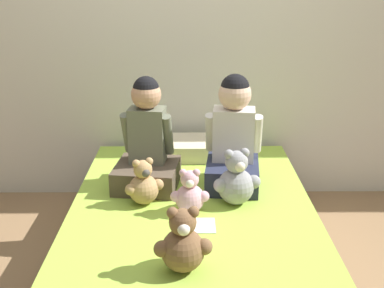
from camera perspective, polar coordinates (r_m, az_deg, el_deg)
ground_plane at (r=2.80m, az=0.03°, el=-14.38°), size 14.00×14.00×0.00m
wall_behind_bed at (r=3.32m, az=-0.11°, el=14.35°), size 8.00×0.06×2.50m
bed at (r=2.69m, az=0.03°, el=-11.02°), size 1.31×1.86×0.39m
child_on_left at (r=2.76m, az=-5.37°, el=-0.10°), size 0.39×0.39×0.64m
child_on_right at (r=2.75m, az=4.93°, el=0.58°), size 0.34×0.38×0.65m
teddy_bear_held_by_left_child at (r=2.59m, az=-5.75°, el=-4.84°), size 0.20×0.16×0.26m
teddy_bear_held_by_right_child at (r=2.58m, az=5.25°, el=-4.37°), size 0.26×0.20×0.31m
teddy_bear_between_children at (r=2.49m, az=-0.27°, el=-5.98°), size 0.20×0.15×0.24m
teddy_bear_at_foot_of_bed at (r=2.03m, az=-1.09°, el=-11.77°), size 0.24×0.18×0.29m
pillow_at_headboard at (r=3.25m, az=-0.08°, el=-0.46°), size 0.57×0.32×0.11m
sign_card at (r=2.41m, az=0.24°, el=-9.64°), size 0.21×0.15×0.00m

